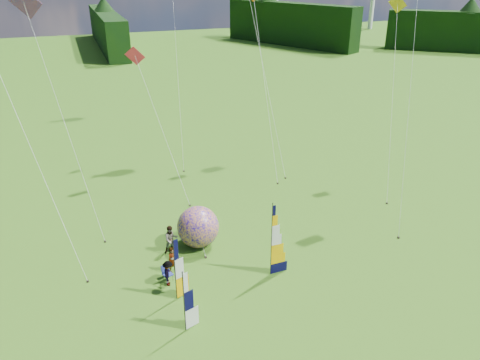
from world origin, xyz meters
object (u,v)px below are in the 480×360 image
object	(u,v)px
spectator_c	(168,273)
camp_chair	(168,273)
spectator_b	(171,239)
spectator_d	(194,236)
side_banner_left	(175,270)
kite_whale	(257,28)
feather_banner_main	(271,241)
side_banner_far	(184,303)
bol_inflatable	(198,227)
spectator_a	(173,260)

from	to	relation	value
spectator_c	camp_chair	xyz separation A→B (m)	(0.04, 0.39, -0.29)
spectator_b	spectator_c	size ratio (longest dim) A/B	1.20
spectator_d	camp_chair	bearing A→B (deg)	92.44
side_banner_left	spectator_d	xyz separation A→B (m)	(2.22, 4.57, -1.02)
spectator_b	kite_whale	world-z (taller)	kite_whale
feather_banner_main	kite_whale	world-z (taller)	kite_whale
feather_banner_main	camp_chair	xyz separation A→B (m)	(-5.65, 1.46, -1.76)
feather_banner_main	spectator_c	bearing A→B (deg)	166.84
spectator_d	kite_whale	xyz separation A→B (m)	(9.54, 13.51, 10.50)
spectator_b	side_banner_far	bearing A→B (deg)	-100.93
side_banner_far	spectator_c	distance (m)	3.90
feather_banner_main	spectator_b	size ratio (longest dim) A/B	2.46
spectator_b	spectator_c	bearing A→B (deg)	-109.43
spectator_c	spectator_d	distance (m)	4.01
bol_inflatable	side_banner_far	bearing A→B (deg)	-110.26
side_banner_far	camp_chair	bearing A→B (deg)	70.46
side_banner_left	bol_inflatable	size ratio (longest dim) A/B	1.38
feather_banner_main	camp_chair	world-z (taller)	feather_banner_main
bol_inflatable	spectator_a	world-z (taller)	bol_inflatable
side_banner_left	spectator_b	distance (m)	4.62
feather_banner_main	side_banner_left	world-z (taller)	feather_banner_main
spectator_b	bol_inflatable	bearing A→B (deg)	2.64
spectator_a	kite_whale	size ratio (longest dim) A/B	0.07
spectator_b	kite_whale	bearing A→B (deg)	47.07
side_banner_far	spectator_a	xyz separation A→B (m)	(0.49, 4.91, -0.86)
side_banner_far	spectator_b	bearing A→B (deg)	63.76
spectator_a	camp_chair	xyz separation A→B (m)	(-0.46, -0.72, -0.33)
side_banner_far	bol_inflatable	bearing A→B (deg)	50.54
side_banner_left	camp_chair	size ratio (longest dim) A/B	3.91
side_banner_left	spectator_a	size ratio (longest dim) A/B	2.28
spectator_c	camp_chair	world-z (taller)	spectator_c
spectator_a	spectator_d	xyz separation A→B (m)	(1.86, 2.12, -0.00)
spectator_a	spectator_d	distance (m)	2.82
side_banner_left	side_banner_far	xyz separation A→B (m)	(-0.13, -2.46, -0.15)
bol_inflatable	feather_banner_main	bearing A→B (deg)	-55.43
feather_banner_main	side_banner_left	size ratio (longest dim) A/B	1.23
spectator_c	kite_whale	size ratio (longest dim) A/B	0.07
feather_banner_main	bol_inflatable	distance (m)	5.43
side_banner_left	spectator_d	world-z (taller)	side_banner_left
spectator_c	camp_chair	size ratio (longest dim) A/B	1.63
camp_chair	kite_whale	distance (m)	22.93
bol_inflatable	kite_whale	size ratio (longest dim) A/B	0.12
feather_banner_main	spectator_a	bearing A→B (deg)	154.62
side_banner_left	camp_chair	xyz separation A→B (m)	(-0.11, 1.72, -1.35)
side_banner_far	kite_whale	size ratio (longest dim) A/B	0.15
spectator_a	side_banner_left	bearing A→B (deg)	-123.79
spectator_c	bol_inflatable	bearing A→B (deg)	-23.01
side_banner_far	spectator_c	size ratio (longest dim) A/B	2.19
spectator_c	kite_whale	bearing A→B (deg)	-20.01
bol_inflatable	side_banner_left	bearing A→B (deg)	-118.16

